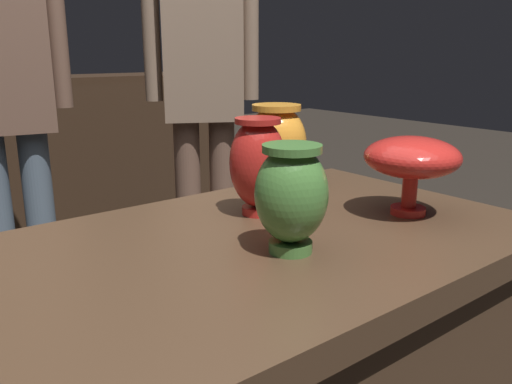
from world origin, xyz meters
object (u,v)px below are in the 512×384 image
at_px(vase_left_accent, 258,163).
at_px(visitor_center_back, 4,87).
at_px(vase_centerpiece, 291,194).
at_px(vase_tall_behind, 412,159).
at_px(shelf_vase_right, 63,67).
at_px(vase_right_accent, 276,143).
at_px(visitor_near_right, 203,80).

relative_size(vase_left_accent, visitor_center_back, 0.12).
distance_m(vase_centerpiece, visitor_center_back, 1.48).
bearing_deg(vase_tall_behind, visitor_center_back, 104.83).
distance_m(vase_tall_behind, shelf_vase_right, 2.31).
bearing_deg(visitor_center_back, vase_right_accent, 116.33).
relative_size(shelf_vase_right, visitor_center_back, 0.08).
relative_size(vase_tall_behind, vase_right_accent, 0.95).
height_order(vase_centerpiece, visitor_center_back, visitor_center_back).
distance_m(shelf_vase_right, visitor_near_right, 1.05).
xyz_separation_m(vase_left_accent, visitor_near_right, (0.57, 1.08, 0.10)).
bearing_deg(vase_left_accent, vase_right_accent, 39.87).
bearing_deg(vase_centerpiece, visitor_near_right, 62.66).
distance_m(vase_left_accent, visitor_center_back, 1.29).
height_order(vase_tall_behind, vase_right_accent, vase_right_accent).
distance_m(vase_left_accent, shelf_vase_right, 2.14).
height_order(vase_tall_behind, vase_left_accent, vase_left_accent).
height_order(vase_left_accent, vase_right_accent, vase_right_accent).
relative_size(vase_centerpiece, vase_tall_behind, 0.95).
bearing_deg(shelf_vase_right, vase_tall_behind, -92.84).
relative_size(vase_tall_behind, visitor_near_right, 0.11).
xyz_separation_m(vase_centerpiece, vase_tall_behind, (0.33, 0.01, 0.02)).
height_order(vase_left_accent, visitor_center_back, visitor_center_back).
relative_size(vase_right_accent, visitor_center_back, 0.12).
height_order(vase_left_accent, visitor_near_right, visitor_near_right).
height_order(vase_left_accent, shelf_vase_right, shelf_vase_right).
distance_m(vase_right_accent, shelf_vase_right, 1.98).
height_order(vase_centerpiece, vase_right_accent, vase_right_accent).
distance_m(vase_centerpiece, vase_left_accent, 0.22).
height_order(vase_right_accent, visitor_center_back, visitor_center_back).
bearing_deg(vase_right_accent, visitor_center_back, 105.66).
relative_size(vase_left_accent, vase_right_accent, 0.98).
xyz_separation_m(vase_tall_behind, visitor_near_right, (0.33, 1.28, 0.09)).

